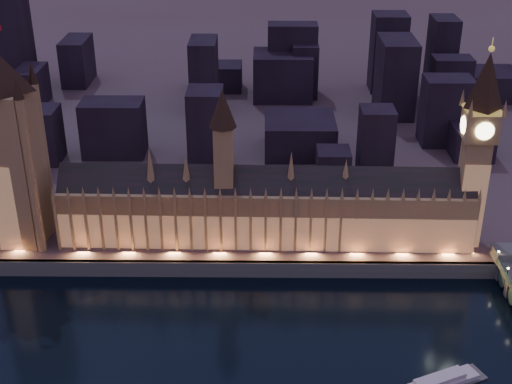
{
  "coord_description": "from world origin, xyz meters",
  "views": [
    {
      "loc": [
        8.16,
        -245.4,
        187.66
      ],
      "look_at": [
        5.0,
        55.0,
        38.0
      ],
      "focal_mm": 50.0,
      "sensor_mm": 36.0,
      "label": 1
    }
  ],
  "objects_px": {
    "victoria_tower": "(10,141)",
    "elizabeth_tower": "(479,135)",
    "palace_of_westminster": "(264,207)",
    "river_boat": "(439,383)"
  },
  "relations": [
    {
      "from": "palace_of_westminster",
      "to": "victoria_tower",
      "type": "distance_m",
      "value": 123.6
    },
    {
      "from": "victoria_tower",
      "to": "elizabeth_tower",
      "type": "height_order",
      "value": "victoria_tower"
    },
    {
      "from": "victoria_tower",
      "to": "river_boat",
      "type": "bearing_deg",
      "value": -27.35
    },
    {
      "from": "victoria_tower",
      "to": "elizabeth_tower",
      "type": "bearing_deg",
      "value": 0.0
    },
    {
      "from": "palace_of_westminster",
      "to": "river_boat",
      "type": "height_order",
      "value": "palace_of_westminster"
    },
    {
      "from": "palace_of_westminster",
      "to": "elizabeth_tower",
      "type": "relative_size",
      "value": 1.98
    },
    {
      "from": "elizabeth_tower",
      "to": "river_boat",
      "type": "distance_m",
      "value": 119.45
    },
    {
      "from": "victoria_tower",
      "to": "river_boat",
      "type": "relative_size",
      "value": 2.69
    },
    {
      "from": "elizabeth_tower",
      "to": "river_boat",
      "type": "xyz_separation_m",
      "value": [
        -32.1,
        -96.16,
        -63.19
      ]
    },
    {
      "from": "victoria_tower",
      "to": "elizabeth_tower",
      "type": "distance_m",
      "value": 218.04
    }
  ]
}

